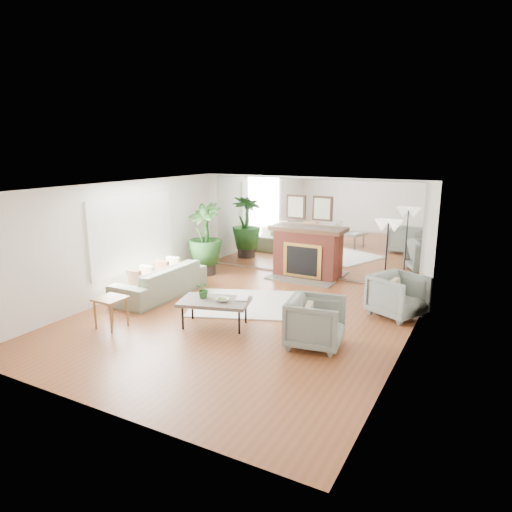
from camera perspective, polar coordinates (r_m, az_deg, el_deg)
The scene contains 18 objects.
ground at distance 8.79m, azimuth -2.03°, elevation -7.91°, with size 7.00×7.00×0.00m, color brown.
wall_left at distance 10.22m, azimuth -16.77°, elevation 1.86°, with size 0.02×7.00×2.50m, color silver.
wall_right at distance 7.42m, azimuth 18.31°, elevation -2.46°, with size 0.02×7.00×2.50m, color silver.
wall_back at distance 11.50m, azimuth 6.68°, elevation 3.58°, with size 6.00×0.02×2.50m, color silver.
mirror_panel at distance 11.49m, azimuth 6.64°, elevation 3.56°, with size 5.40×0.04×2.40m, color silver.
window_panel at distance 10.46m, azimuth -15.15°, elevation 2.78°, with size 0.04×2.40×1.50m, color #B2E09E.
fireplace at distance 11.41m, azimuth 6.17°, elevation 0.48°, with size 1.85×0.83×2.05m.
area_rug at distance 9.58m, azimuth -0.30°, elevation -5.99°, with size 2.53×1.81×0.03m, color silver.
coffee_table at distance 8.34m, azimuth -5.21°, elevation -5.78°, with size 1.41×1.06×0.50m.
sofa at distance 10.26m, azimuth -11.87°, elevation -3.04°, with size 2.32×0.91×0.68m, color gray.
armchair_back at distance 9.23m, azimuth 17.31°, elevation -4.74°, with size 0.89×0.92×0.83m, color gray.
armchair_front at distance 7.60m, azimuth 7.45°, elevation -8.21°, with size 0.87×0.90×0.82m, color gray.
side_table at distance 8.67m, azimuth -17.73°, elevation -5.55°, with size 0.50×0.50×0.56m.
potted_ficus at distance 11.68m, azimuth -6.44°, elevation 2.39°, with size 0.97×0.97×1.83m.
floor_lamp at distance 9.74m, azimuth 16.16°, elevation 2.87°, with size 0.57×0.32×1.76m.
tabletop_plant at distance 8.44m, azimuth -6.53°, elevation -4.19°, with size 0.28×0.24×0.31m, color #2F6123.
fruit_bowl at distance 8.24m, azimuth -4.23°, elevation -5.48°, with size 0.24×0.24×0.06m, color olive.
book at distance 8.37m, azimuth -2.52°, elevation -5.28°, with size 0.22×0.30×0.02m, color olive.
Camera 1 is at (4.13, -7.07, 3.19)m, focal length 32.00 mm.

